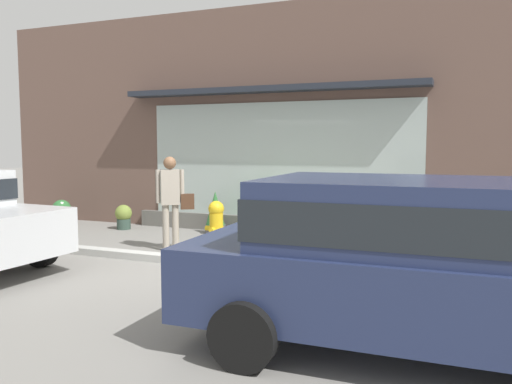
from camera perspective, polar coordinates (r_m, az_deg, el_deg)
ground_plane at (r=8.59m, az=-5.69°, el=-7.69°), size 60.00×60.00×0.00m
curb_strip at (r=8.41m, az=-6.34°, el=-7.56°), size 14.00×0.24×0.12m
storefront at (r=11.30m, az=1.84°, el=7.61°), size 14.00×0.81×4.86m
fire_hydrant at (r=9.39m, az=-4.37°, el=-3.69°), size 0.43×0.40×0.91m
pedestrian_with_handbag at (r=9.46m, az=-9.24°, el=-0.41°), size 0.60×0.44×1.70m
parked_car_navy at (r=5.01m, az=16.07°, el=-6.71°), size 4.27×2.14×1.61m
potted_plant_window_right at (r=13.18m, az=-20.52°, el=-2.12°), size 0.44×0.44×0.61m
potted_plant_near_hydrant at (r=10.75m, az=0.30°, el=-2.29°), size 0.74×0.74×0.93m
potted_plant_doorstep at (r=12.14m, az=-14.31°, el=-2.57°), size 0.38×0.38×0.56m
potted_plant_window_left at (r=11.22m, az=-4.48°, el=-2.33°), size 0.45×0.45×0.91m
potted_plant_window_center at (r=10.12m, az=6.20°, el=-3.41°), size 0.56×0.56×0.77m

